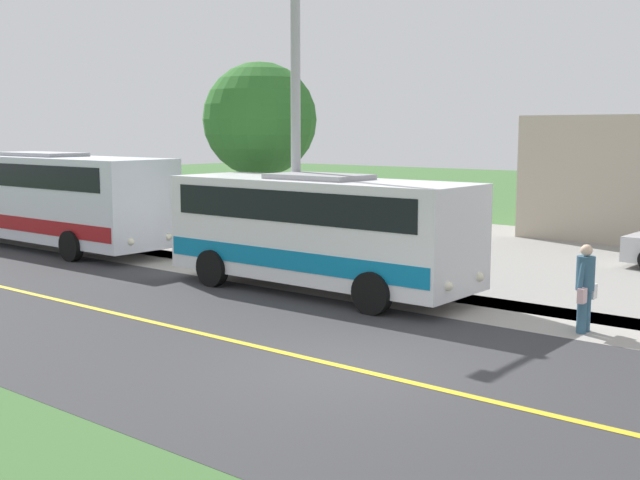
{
  "coord_description": "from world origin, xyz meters",
  "views": [
    {
      "loc": [
        9.86,
        7.4,
        3.78
      ],
      "look_at": [
        -3.5,
        -3.44,
        1.4
      ],
      "focal_mm": 44.73,
      "sensor_mm": 36.0,
      "label": 1
    }
  ],
  "objects": [
    {
      "name": "ground_plane",
      "position": [
        0.0,
        0.0,
        0.0
      ],
      "size": [
        120.0,
        120.0,
        0.0
      ],
      "primitive_type": "plane",
      "color": "#3D6633"
    },
    {
      "name": "road_surface",
      "position": [
        0.0,
        0.0,
        0.0
      ],
      "size": [
        8.0,
        100.0,
        0.01
      ],
      "primitive_type": "cube",
      "color": "#333335",
      "rests_on": "ground"
    },
    {
      "name": "sidewalk",
      "position": [
        -5.2,
        0.0,
        0.0
      ],
      "size": [
        2.4,
        100.0,
        0.01
      ],
      "primitive_type": "cube",
      "color": "#9E9991",
      "rests_on": "ground"
    },
    {
      "name": "road_centre_line",
      "position": [
        0.0,
        0.0,
        0.01
      ],
      "size": [
        0.16,
        100.0,
        0.0
      ],
      "primitive_type": "cube",
      "color": "gold",
      "rests_on": "ground"
    },
    {
      "name": "shuttle_bus_front",
      "position": [
        -4.49,
        -4.28,
        1.53
      ],
      "size": [
        2.62,
        7.8,
        2.77
      ],
      "color": "white",
      "rests_on": "ground"
    },
    {
      "name": "transit_bus_rear",
      "position": [
        -4.54,
        -15.9,
        1.69
      ],
      "size": [
        2.72,
        10.85,
        3.07
      ],
      "color": "silver",
      "rests_on": "ground"
    },
    {
      "name": "pedestrian_with_bags",
      "position": [
        -4.62,
        2.04,
        0.9
      ],
      "size": [
        0.72,
        0.34,
        1.67
      ],
      "color": "#335972",
      "rests_on": "ground"
    },
    {
      "name": "street_light_pole",
      "position": [
        -4.87,
        -5.43,
        4.3
      ],
      "size": [
        1.97,
        0.24,
        7.78
      ],
      "color": "#9E9EA3",
      "rests_on": "ground"
    },
    {
      "name": "tree_curbside",
      "position": [
        -7.4,
        -8.88,
        4.06
      ],
      "size": [
        3.35,
        3.35,
        5.76
      ],
      "color": "#4C3826",
      "rests_on": "ground"
    }
  ]
}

